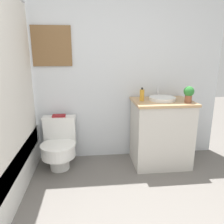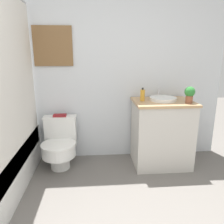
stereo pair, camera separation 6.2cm
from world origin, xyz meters
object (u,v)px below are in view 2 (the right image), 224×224
Objects in this scene: soap_bottle at (142,95)px; potted_plant at (190,94)px; book_on_tank at (60,115)px; toilet at (60,144)px; sink at (163,99)px.

potted_plant is at bearing -18.29° from soap_bottle.
soap_bottle is 1.00× the size of book_on_tank.
sink reaches higher than toilet.
potted_plant reaches higher than sink.
book_on_tank is (-1.04, 0.14, -0.28)m from soap_bottle.
soap_bottle reaches higher than sink.
potted_plant is (0.52, -0.17, 0.04)m from soap_bottle.
toilet is 0.36m from book_on_tank.
potted_plant is (0.26, -0.17, 0.09)m from sink.
book_on_tank is at bearing 168.58° from potted_plant.
book_on_tank is at bearing 90.00° from toilet.
toilet is 1.69m from potted_plant.
soap_bottle reaches higher than book_on_tank.
potted_plant reaches higher than book_on_tank.
sink is 0.26m from soap_bottle.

